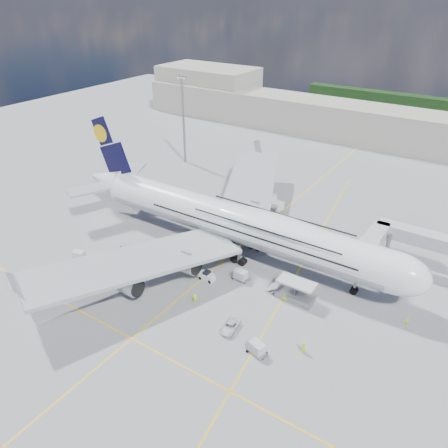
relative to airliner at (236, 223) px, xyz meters
The scene contains 31 objects.
ground 12.13m from the airliner, 91.49° to the right, with size 300.00×300.00×0.00m, color gray.
taxi_line_main 12.13m from the airliner, 91.49° to the right, with size 0.25×220.00×0.01m, color yellow.
taxi_line_cross 30.78m from the airliner, 90.50° to the right, with size 120.00×0.25×0.01m, color yellow.
taxi_line_diag 15.36m from the airliner, ahead, with size 0.25×100.00×0.01m, color yellow.
airliner is the anchor object (origin of this frame).
jet_bridge 31.50m from the airliner, 20.31° to the left, with size 18.80×12.10×8.50m.
cargo_loader 18.87m from the airliner, 23.23° to the right, with size 8.53×3.20×3.67m.
light_mast 53.72m from the airliner, 139.00° to the left, with size 3.00×0.70×25.50m.
terminal 85.00m from the airliner, 90.18° to the left, with size 180.00×16.00×12.00m, color #B2AD9E.
hangar 114.20m from the airliner, 127.98° to the left, with size 40.00×22.00×18.00m, color #B2AD9E.
dolly_row_a 23.07m from the airliner, 126.52° to the right, with size 2.61×1.42×0.38m.
dolly_row_b 23.64m from the airliner, 150.76° to the right, with size 2.80×1.66×0.39m.
dolly_row_c 26.25m from the airliner, 132.76° to the right, with size 3.67×2.87×2.06m.
dolly_back 31.89m from the airliner, 141.57° to the right, with size 3.24×2.33×1.85m.
dolly_nose_far 28.68m from the airliner, 51.49° to the right, with size 3.53×2.56×2.01m.
dolly_nose_near 11.19m from the airliner, 52.46° to the right, with size 3.30×1.95×2.01m.
baggage_tug 12.63m from the airliner, 86.73° to the right, with size 3.02×1.45×1.88m.
catering_truck_inner 20.49m from the airliner, 100.35° to the left, with size 8.01×4.08×4.57m.
catering_truck_outer 37.24m from the airliner, 113.19° to the left, with size 6.52×3.29×3.72m.
service_van 23.72m from the airliner, 60.00° to the right, with size 2.05×4.44×1.23m, color silver.
crew_nose 35.24m from the airliner, ahead, with size 0.56×0.37×1.54m, color #C5FB1A.
crew_loader 18.97m from the airliner, 29.89° to the right, with size 0.74×0.57×1.52m, color #A9FF1A.
crew_wing 25.20m from the airliner, 116.59° to the right, with size 1.17×0.49×1.99m, color #C6F71A.
crew_van 29.93m from the airliner, 37.69° to the right, with size 0.90×0.59×1.85m, color #9EEB18.
crew_tug 18.83m from the airliner, 81.16° to the right, with size 1.16×0.67×1.80m, color #DEFA1A.
cone_nose 29.85m from the airliner, 15.85° to the left, with size 0.40×0.40×0.51m.
cone_wing_left_inner 14.54m from the airliner, 146.29° to the left, with size 0.49×0.49×0.63m.
cone_wing_left_outer 29.13m from the airliner, 109.93° to the left, with size 0.50×0.50×0.63m.
cone_wing_right_inner 17.88m from the airliner, 140.83° to the right, with size 0.43×0.43×0.55m.
cone_wing_right_outer 21.38m from the airliner, 113.23° to the right, with size 0.47×0.47×0.60m.
cone_tail 31.95m from the airliner, behind, with size 0.43×0.43×0.55m.
Camera 1 is at (39.86, -54.27, 48.35)m, focal length 35.00 mm.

